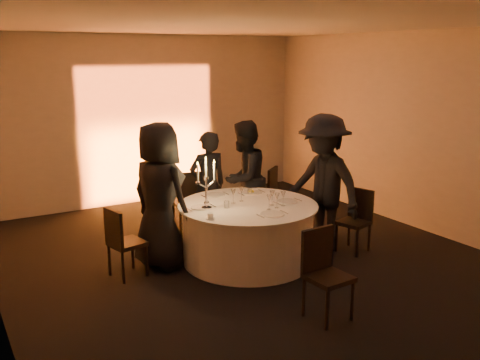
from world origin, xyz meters
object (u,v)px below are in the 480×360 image
guest_back_right (244,179)px  coffee_cup (210,216)px  chair_front (324,268)px  chair_right (356,217)px  guest_right (323,184)px  guest_left (160,196)px  guest_back_left (208,185)px  candelabra (206,191)px  chair_left (122,239)px  banquet_table (248,233)px  chair_back_left (190,199)px  chair_back_right (266,194)px

guest_back_right → coffee_cup: 1.75m
chair_front → guest_back_right: guest_back_right is taller
chair_right → guest_right: size_ratio=0.45×
guest_left → guest_back_left: bearing=-77.5°
chair_right → candelabra: size_ratio=1.28×
chair_left → guest_back_right: size_ratio=0.51×
banquet_table → chair_back_left: size_ratio=1.83×
guest_left → coffee_cup: size_ratio=16.84×
chair_back_left → chair_back_right: chair_back_left is taller
guest_back_left → guest_back_right: guest_back_right is taller
guest_back_right → banquet_table: bearing=34.1°
chair_back_left → guest_back_right: size_ratio=0.57×
guest_back_left → guest_left: bearing=34.5°
chair_back_right → chair_front: (-1.11, -2.78, -0.01)m
candelabra → chair_right: bearing=-13.6°
chair_back_left → guest_back_left: (0.19, -0.22, 0.23)m
guest_back_right → coffee_cup: bearing=18.3°
chair_left → coffee_cup: chair_left is taller
banquet_table → chair_front: bearing=-93.9°
chair_right → coffee_cup: bearing=-109.4°
banquet_table → coffee_cup: 0.87m
chair_back_left → chair_back_right: size_ratio=1.04×
guest_back_right → chair_left: bearing=-10.7°
banquet_table → chair_right: 1.55m
banquet_table → guest_right: size_ratio=0.95×
guest_back_left → guest_back_right: 0.54m
chair_left → chair_right: chair_left is taller
banquet_table → guest_back_right: size_ratio=1.05×
chair_left → chair_back_left: size_ratio=0.88×
chair_back_right → candelabra: bearing=-5.8°
guest_back_right → guest_right: size_ratio=0.91×
chair_left → chair_right: (3.08, -0.71, -0.01)m
guest_back_left → guest_right: size_ratio=0.84×
banquet_table → candelabra: size_ratio=2.70×
banquet_table → chair_back_right: size_ratio=1.90×
chair_back_left → guest_right: 2.01m
guest_back_left → coffee_cup: guest_back_left is taller
guest_right → chair_back_right: bearing=175.3°
chair_left → candelabra: 1.18m
chair_left → candelabra: candelabra is taller
guest_left → chair_back_left: bearing=-64.1°
chair_left → coffee_cup: size_ratio=7.90×
guest_right → guest_back_left: bearing=-148.4°
chair_back_left → guest_back_left: guest_back_left is taller
chair_front → chair_back_left: bearing=88.0°
banquet_table → chair_left: (-1.58, 0.31, 0.10)m
chair_front → coffee_cup: 1.52m
guest_back_right → candelabra: bearing=11.5°
chair_back_left → guest_right: size_ratio=0.52×
banquet_table → chair_back_right: chair_back_right is taller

